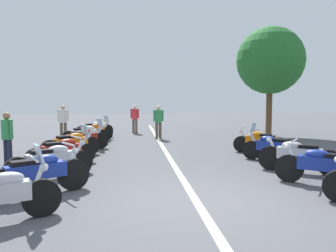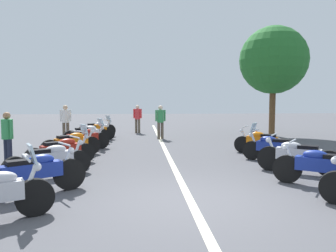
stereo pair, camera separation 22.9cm
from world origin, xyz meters
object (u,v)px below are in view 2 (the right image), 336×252
(traffic_cone_0, at_px, (257,137))
(roadside_tree_0, at_px, (273,60))
(motorcycle_left_row_3, at_px, (62,150))
(motorcycle_right_row_1, at_px, (323,167))
(motorcycle_left_row_2, at_px, (49,160))
(bystander_1, at_px, (138,117))
(motorcycle_left_row_7, at_px, (95,131))
(motorcycle_right_row_4, at_px, (261,142))
(bystander_2, at_px, (66,119))
(motorcycle_left_row_1, at_px, (33,173))
(motorcycle_left_row_4, at_px, (72,143))
(motorcycle_left_row_6, at_px, (87,134))
(bystander_3, at_px, (160,119))
(bystander_0, at_px, (7,134))
(motorcycle_left_row_5, at_px, (84,138))
(motorcycle_left_row_8, at_px, (97,129))
(motorcycle_right_row_3, at_px, (273,147))
(motorcycle_right_row_2, at_px, (298,156))

(traffic_cone_0, xyz_separation_m, roadside_tree_0, (2.80, -1.87, 3.73))
(motorcycle_left_row_3, xyz_separation_m, motorcycle_right_row_1, (-2.87, -6.26, 0.00))
(motorcycle_left_row_2, bearing_deg, bystander_1, 46.06)
(motorcycle_left_row_7, distance_m, motorcycle_right_row_4, 7.74)
(bystander_2, bearing_deg, motorcycle_left_row_1, -9.22)
(motorcycle_left_row_1, distance_m, motorcycle_left_row_4, 4.52)
(traffic_cone_0, xyz_separation_m, bystander_2, (2.03, 8.81, 0.69))
(traffic_cone_0, bearing_deg, motorcycle_left_row_6, 90.28)
(motorcycle_left_row_4, distance_m, bystander_2, 5.10)
(motorcycle_right_row_1, xyz_separation_m, bystander_2, (9.28, 7.62, 0.53))
(motorcycle_left_row_3, height_order, motorcycle_right_row_1, motorcycle_left_row_3)
(bystander_3, height_order, roadside_tree_0, roadside_tree_0)
(bystander_0, bearing_deg, motorcycle_right_row_4, 138.02)
(motorcycle_left_row_5, bearing_deg, motorcycle_left_row_4, -129.70)
(motorcycle_left_row_8, xyz_separation_m, motorcycle_right_row_1, (-9.93, -6.20, -0.00))
(motorcycle_left_row_4, height_order, motorcycle_right_row_3, motorcycle_right_row_3)
(motorcycle_left_row_1, bearing_deg, bystander_0, 85.23)
(motorcycle_left_row_3, bearing_deg, roadside_tree_0, 2.12)
(motorcycle_left_row_5, height_order, motorcycle_right_row_1, motorcycle_left_row_5)
(motorcycle_left_row_8, relative_size, bystander_1, 1.11)
(bystander_0, bearing_deg, roadside_tree_0, 161.72)
(motorcycle_left_row_3, xyz_separation_m, bystander_1, (9.33, -2.10, 0.50))
(motorcycle_left_row_7, xyz_separation_m, bystander_3, (0.49, -3.12, 0.51))
(motorcycle_left_row_4, distance_m, motorcycle_right_row_4, 6.59)
(motorcycle_right_row_4, distance_m, bystander_3, 5.87)
(motorcycle_left_row_1, xyz_separation_m, motorcycle_left_row_2, (1.55, 0.11, -0.02))
(motorcycle_left_row_7, relative_size, motorcycle_right_row_1, 1.00)
(motorcycle_left_row_3, distance_m, motorcycle_right_row_3, 6.38)
(motorcycle_left_row_2, bearing_deg, bystander_0, 101.38)
(bystander_3, bearing_deg, motorcycle_left_row_6, -71.35)
(motorcycle_left_row_3, bearing_deg, motorcycle_left_row_5, 52.26)
(motorcycle_left_row_1, distance_m, motorcycle_right_row_2, 6.39)
(motorcycle_left_row_1, relative_size, bystander_3, 1.15)
(motorcycle_right_row_3, relative_size, traffic_cone_0, 2.67)
(motorcycle_left_row_5, distance_m, traffic_cone_0, 7.50)
(motorcycle_right_row_3, bearing_deg, motorcycle_right_row_2, 127.66)
(motorcycle_right_row_4, xyz_separation_m, roadside_tree_0, (5.69, -2.77, 3.58))
(motorcycle_left_row_5, bearing_deg, bystander_3, 14.42)
(motorcycle_left_row_2, distance_m, motorcycle_left_row_3, 1.44)
(motorcycle_left_row_6, xyz_separation_m, roadside_tree_0, (2.83, -9.33, 3.56))
(motorcycle_right_row_1, bearing_deg, roadside_tree_0, -69.65)
(motorcycle_left_row_8, relative_size, motorcycle_right_row_1, 1.00)
(motorcycle_left_row_1, height_order, motorcycle_left_row_5, motorcycle_left_row_5)
(motorcycle_left_row_3, bearing_deg, motorcycle_left_row_6, 54.60)
(motorcycle_left_row_6, xyz_separation_m, motorcycle_right_row_3, (-4.27, -6.39, -0.01))
(motorcycle_left_row_2, bearing_deg, motorcycle_right_row_4, -8.88)
(bystander_0, distance_m, bystander_3, 7.79)
(motorcycle_left_row_7, bearing_deg, bystander_3, -25.44)
(motorcycle_left_row_1, bearing_deg, bystander_2, 65.70)
(motorcycle_right_row_4, bearing_deg, motorcycle_left_row_5, 22.87)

